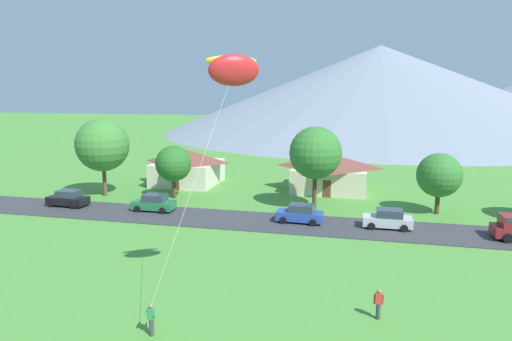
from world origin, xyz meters
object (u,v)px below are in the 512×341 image
house_leftmost (329,172)px  watcher_person (379,303)px  parked_car_black_mid_west (68,199)px  parked_car_green_mid_east (154,203)px  tree_near_left (173,164)px  kite_flyer_with_kite (231,77)px  parked_car_silver_west_end (388,219)px  tree_left_of_center (102,145)px  house_left_center (188,166)px  tree_right_of_center (315,153)px  tree_center (439,175)px  parked_car_blue_east_end (300,214)px

house_leftmost → watcher_person: bearing=-81.4°
parked_car_black_mid_west → parked_car_green_mid_east: bearing=1.9°
tree_near_left → watcher_person: size_ratio=3.55×
tree_near_left → parked_car_green_mid_east: size_ratio=1.42×
kite_flyer_with_kite → parked_car_silver_west_end: bearing=62.3°
house_leftmost → tree_left_of_center: size_ratio=1.05×
house_left_center → parked_car_silver_west_end: (24.26, -14.05, -1.45)m
tree_near_left → parked_car_black_mid_west: tree_near_left is taller
house_leftmost → tree_right_of_center: bearing=-95.7°
tree_center → parked_car_blue_east_end: 14.44m
watcher_person → tree_near_left: bearing=133.3°
watcher_person → parked_car_silver_west_end: bearing=85.0°
tree_right_of_center → tree_center: bearing=3.8°
house_leftmost → watcher_person: 31.12m
tree_left_of_center → parked_car_blue_east_end: (23.33, -5.59, -5.02)m
house_leftmost → house_left_center: bearing=-179.1°
tree_left_of_center → parked_car_green_mid_east: tree_left_of_center is taller
tree_left_of_center → kite_flyer_with_kite: 32.47m
kite_flyer_with_kite → house_left_center: bearing=115.7°
tree_center → kite_flyer_with_kite: 28.80m
house_left_center → tree_center: (29.27, -7.97, 1.55)m
house_left_center → parked_car_silver_west_end: size_ratio=2.05×
tree_near_left → parked_car_silver_west_end: 23.87m
tree_right_of_center → tree_near_left: bearing=176.3°
watcher_person → tree_center: bearing=74.0°
house_left_center → parked_car_blue_east_end: house_left_center is taller
parked_car_green_mid_east → tree_center: bearing=11.2°
tree_near_left → parked_car_blue_east_end: size_ratio=1.39×
tree_center → parked_car_green_mid_east: (-27.55, -5.47, -3.00)m
tree_center → parked_car_green_mid_east: bearing=-168.8°
house_left_center → parked_car_silver_west_end: 28.07m
house_left_center → parked_car_silver_west_end: house_left_center is taller
tree_left_of_center → tree_center: size_ratio=1.47×
house_leftmost → parked_car_silver_west_end: bearing=-67.1°
house_left_center → parked_car_blue_east_end: 21.77m
parked_car_black_mid_west → watcher_person: size_ratio=2.56×
parked_car_silver_west_end → parked_car_green_mid_east: same height
kite_flyer_with_kite → watcher_person: size_ratio=8.27×
parked_car_silver_west_end → watcher_person: 16.47m
tree_left_of_center → parked_car_silver_west_end: bearing=-10.1°
house_left_center → kite_flyer_with_kite: size_ratio=0.62×
house_leftmost → parked_car_silver_west_end: (6.06, -14.33, -1.44)m
tree_center → tree_near_left: bearing=179.5°
tree_right_of_center → parked_car_black_mid_west: bearing=-168.8°
parked_car_silver_west_end → tree_left_of_center: bearing=169.9°
house_left_center → tree_right_of_center: bearing=-26.9°
tree_left_of_center → watcher_person: tree_left_of_center is taller
parked_car_black_mid_west → parked_car_green_mid_east: 9.59m
tree_right_of_center → kite_flyer_with_kite: size_ratio=0.61×
house_left_center → tree_center: 30.38m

